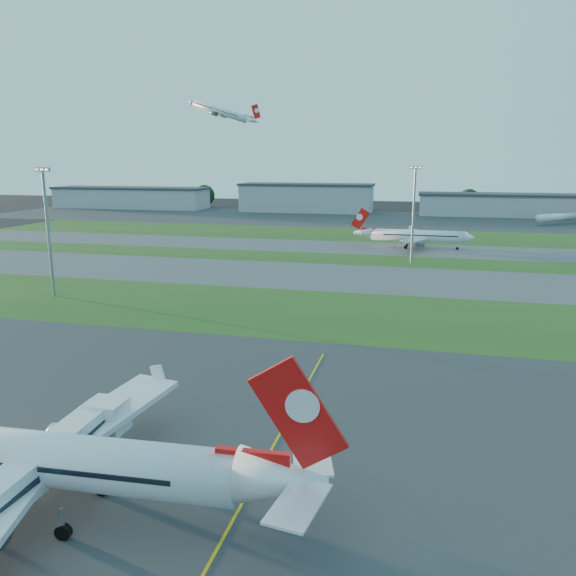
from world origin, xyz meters
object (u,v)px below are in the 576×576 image
(jet_bridge, at_px, (7,492))
(light_mast_centre, at_px, (414,208))
(airliner_parked, at_px, (40,460))
(mini_jet_near, at_px, (559,217))
(light_mast_west, at_px, (47,224))
(airliner_taxiing, at_px, (416,236))

(jet_bridge, xyz_separation_m, light_mast_centre, (24.81, 123.24, 10.81))
(airliner_parked, xyz_separation_m, mini_jet_near, (84.62, 231.84, -1.17))
(jet_bridge, height_order, mini_jet_near, mini_jet_near)
(airliner_parked, relative_size, mini_jet_near, 1.79)
(mini_jet_near, xyz_separation_m, light_mast_west, (-129.72, -168.36, 11.53))
(airliner_taxiing, bearing_deg, airliner_parked, 80.93)
(airliner_parked, xyz_separation_m, light_mast_centre, (24.90, 119.48, 10.36))
(airliner_parked, bearing_deg, mini_jet_near, 66.84)
(airliner_parked, relative_size, light_mast_centre, 1.57)
(airliner_parked, distance_m, light_mast_centre, 122.49)
(jet_bridge, height_order, light_mast_centre, light_mast_centre)
(airliner_taxiing, bearing_deg, light_mast_centre, 89.53)
(mini_jet_near, bearing_deg, airliner_taxiing, -166.06)
(airliner_parked, distance_m, light_mast_west, 78.56)
(light_mast_west, bearing_deg, light_mast_centre, 38.66)
(jet_bridge, bearing_deg, airliner_taxiing, 80.45)
(jet_bridge, height_order, light_mast_west, light_mast_west)
(jet_bridge, bearing_deg, light_mast_west, 123.91)
(light_mast_centre, bearing_deg, light_mast_west, -141.34)
(jet_bridge, height_order, airliner_parked, airliner_parked)
(airliner_taxiing, xyz_separation_m, light_mast_west, (-70.59, -83.67, 10.92))
(light_mast_west, bearing_deg, jet_bridge, -56.09)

